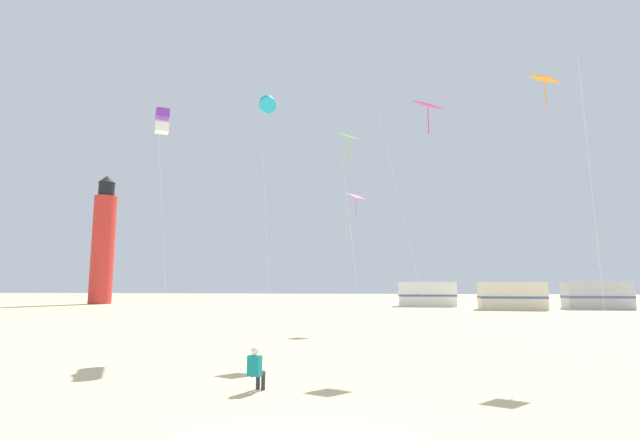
% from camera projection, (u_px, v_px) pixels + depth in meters
% --- Properties ---
extents(kite_flyer_standing, '(0.43, 0.56, 1.16)m').
position_uv_depth(kite_flyer_standing, '(256.00, 368.00, 12.16)').
color(kite_flyer_standing, '#147F84').
rests_on(kite_flyer_standing, ground).
extents(kite_box_violet, '(1.14, 1.14, 11.08)m').
position_uv_depth(kite_box_violet, '(162.00, 122.00, 22.15)').
color(kite_box_violet, silver).
rests_on(kite_box_violet, ground).
extents(kite_diamond_lime, '(1.22, 1.22, 9.45)m').
position_uv_depth(kite_diamond_lime, '(349.00, 144.00, 20.36)').
color(kite_diamond_lime, silver).
rests_on(kite_diamond_lime, ground).
extents(kite_diamond_rainbow, '(1.41, 1.41, 8.34)m').
position_uv_depth(kite_diamond_rainbow, '(356.00, 201.00, 28.79)').
color(kite_diamond_rainbow, silver).
rests_on(kite_diamond_rainbow, ground).
extents(kite_diamond_magenta, '(2.65, 2.65, 10.21)m').
position_uv_depth(kite_diamond_magenta, '(426.00, 115.00, 18.70)').
color(kite_diamond_magenta, silver).
rests_on(kite_diamond_magenta, ground).
extents(kite_tube_cyan, '(1.33, 2.59, 11.93)m').
position_uv_depth(kite_tube_cyan, '(267.00, 105.00, 22.07)').
color(kite_tube_cyan, silver).
rests_on(kite_tube_cyan, ground).
extents(kite_diamond_orange, '(2.44, 2.44, 11.06)m').
position_uv_depth(kite_diamond_orange, '(548.00, 90.00, 18.20)').
color(kite_diamond_orange, silver).
rests_on(kite_diamond_orange, ground).
extents(lighthouse_distant, '(2.80, 2.80, 16.80)m').
position_uv_depth(lighthouse_distant, '(103.00, 243.00, 60.14)').
color(lighthouse_distant, red).
rests_on(lighthouse_distant, ground).
extents(rv_van_white, '(6.47, 2.42, 2.80)m').
position_uv_depth(rv_van_white, '(427.00, 294.00, 53.49)').
color(rv_van_white, white).
rests_on(rv_van_white, ground).
extents(rv_van_cream, '(6.56, 2.69, 2.80)m').
position_uv_depth(rv_van_cream, '(512.00, 296.00, 47.13)').
color(rv_van_cream, beige).
rests_on(rv_van_cream, ground).
extents(rv_van_silver, '(6.49, 2.48, 2.80)m').
position_uv_depth(rv_van_silver, '(597.00, 296.00, 48.10)').
color(rv_van_silver, '#B7BABF').
rests_on(rv_van_silver, ground).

